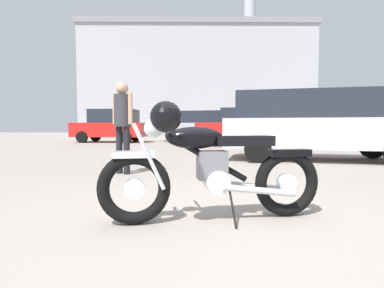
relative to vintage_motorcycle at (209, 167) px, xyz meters
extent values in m
plane|color=gray|center=(0.21, 0.02, -0.49)|extent=(80.00, 80.00, 0.00)
torus|color=black|center=(-0.65, -0.13, -0.17)|extent=(0.65, 0.26, 0.64)
cylinder|color=silver|center=(-0.65, -0.13, -0.17)|extent=(0.19, 0.12, 0.18)
torus|color=black|center=(0.75, 0.21, -0.17)|extent=(0.65, 0.26, 0.64)
cylinder|color=silver|center=(0.75, 0.21, -0.17)|extent=(0.19, 0.12, 0.18)
cube|color=silver|center=(-0.65, -0.13, 0.13)|extent=(0.38, 0.21, 0.06)
cube|color=black|center=(0.77, 0.21, 0.12)|extent=(0.42, 0.22, 0.07)
cylinder|color=silver|center=(-0.51, -0.18, 0.11)|extent=(0.29, 0.10, 0.58)
cylinder|color=silver|center=(-0.55, -0.03, 0.11)|extent=(0.29, 0.10, 0.58)
sphere|color=silver|center=(-0.49, -0.09, 0.35)|extent=(0.17, 0.17, 0.17)
cylinder|color=silver|center=(-0.41, -0.07, 0.42)|extent=(0.17, 0.61, 0.03)
sphere|color=black|center=(-0.34, -0.36, 0.44)|extent=(0.25, 0.25, 0.25)
cylinder|color=black|center=(-0.02, 0.02, 0.09)|extent=(0.75, 0.23, 0.47)
ellipsoid|color=black|center=(-0.13, -0.01, 0.27)|extent=(0.56, 0.34, 0.20)
cube|color=black|center=(0.32, 0.10, 0.24)|extent=(0.57, 0.32, 0.09)
cube|color=slate|center=(0.03, 0.03, 0.02)|extent=(0.30, 0.24, 0.26)
cylinder|color=silver|center=(0.07, 0.04, -0.13)|extent=(0.26, 0.25, 0.22)
cylinder|color=silver|center=(0.46, 0.03, -0.21)|extent=(0.70, 0.22, 0.14)
cylinder|color=silver|center=(0.41, 0.23, -0.21)|extent=(0.70, 0.22, 0.14)
cylinder|color=black|center=(0.20, -0.10, -0.33)|extent=(0.08, 0.23, 0.33)
cylinder|color=black|center=(-1.49, 2.65, -0.06)|extent=(0.12, 0.12, 0.86)
cylinder|color=black|center=(-1.65, 2.74, -0.06)|extent=(0.12, 0.12, 0.86)
cylinder|color=#333338|center=(-1.57, 2.69, 0.66)|extent=(0.30, 0.30, 0.58)
cylinder|color=tan|center=(-1.40, 2.61, 0.69)|extent=(0.08, 0.08, 0.55)
cylinder|color=tan|center=(-1.74, 2.78, 0.69)|extent=(0.08, 0.08, 0.55)
sphere|color=tan|center=(-1.57, 2.69, 1.06)|extent=(0.22, 0.22, 0.22)
cylinder|color=black|center=(2.92, 11.84, -0.18)|extent=(0.63, 0.25, 0.62)
cylinder|color=black|center=(2.78, 10.12, -0.18)|extent=(0.63, 0.25, 0.62)
cylinder|color=black|center=(0.23, 12.06, -0.18)|extent=(0.63, 0.25, 0.62)
cylinder|color=black|center=(0.09, 10.34, -0.18)|extent=(0.63, 0.25, 0.62)
cube|color=red|center=(1.51, 11.09, 0.18)|extent=(4.33, 2.06, 0.72)
cube|color=#232833|center=(1.51, 11.09, 0.86)|extent=(2.12, 1.72, 0.64)
cylinder|color=black|center=(5.91, 12.99, -0.18)|extent=(0.63, 0.23, 0.62)
cylinder|color=black|center=(5.82, 11.27, -0.18)|extent=(0.63, 0.23, 0.62)
cylinder|color=black|center=(3.22, 13.13, -0.18)|extent=(0.63, 0.23, 0.62)
cylinder|color=black|center=(3.13, 11.42, -0.18)|extent=(0.63, 0.23, 0.62)
cube|color=black|center=(4.52, 12.20, 0.18)|extent=(4.28, 1.94, 0.72)
cube|color=#232833|center=(4.52, 12.20, 0.86)|extent=(2.08, 1.66, 0.64)
cylinder|color=black|center=(4.40, 5.77, -0.17)|extent=(0.67, 0.32, 0.64)
cylinder|color=black|center=(1.45, 6.29, -0.17)|extent=(0.67, 0.32, 0.64)
cylinder|color=black|center=(1.15, 4.56, -0.17)|extent=(0.67, 0.32, 0.64)
cube|color=silver|center=(2.77, 5.17, 0.20)|extent=(4.93, 2.55, 0.74)
cube|color=#232833|center=(2.48, 5.22, 0.91)|extent=(3.72, 2.18, 0.68)
cylinder|color=black|center=(-6.70, 12.84, -0.19)|extent=(0.61, 0.23, 0.60)
cylinder|color=black|center=(-6.59, 14.48, -0.19)|extent=(0.61, 0.23, 0.60)
cylinder|color=black|center=(-4.30, 12.68, -0.19)|extent=(0.61, 0.23, 0.60)
cylinder|color=black|center=(-4.19, 14.32, -0.19)|extent=(0.61, 0.23, 0.60)
cube|color=red|center=(-5.44, 13.58, 0.19)|extent=(4.00, 1.90, 0.76)
cube|color=#232833|center=(-5.20, 13.56, 0.93)|extent=(2.50, 1.68, 0.72)
cylinder|color=black|center=(-2.19, 14.35, -0.17)|extent=(0.67, 0.33, 0.64)
cylinder|color=black|center=(-1.84, 16.07, -0.17)|extent=(0.67, 0.33, 0.64)
cylinder|color=black|center=(0.75, 13.75, -0.17)|extent=(0.67, 0.33, 0.64)
cylinder|color=black|center=(1.10, 15.48, -0.17)|extent=(0.67, 0.33, 0.64)
cube|color=#ADB2BC|center=(-0.54, 14.91, 0.20)|extent=(4.96, 2.66, 0.74)
cube|color=#232833|center=(-0.25, 14.85, 0.91)|extent=(3.75, 2.26, 0.68)
cube|color=#B2B2B7|center=(-1.37, 28.65, 4.48)|extent=(21.92, 9.87, 9.94)
cube|color=gray|center=(-1.37, 28.65, 9.70)|extent=(22.24, 10.19, 0.50)
camera|label=1|loc=(0.01, -2.74, 0.37)|focal=28.53mm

